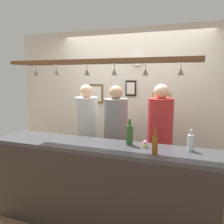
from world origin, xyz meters
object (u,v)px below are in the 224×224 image
picture_frame_lower_pair (161,98)px  person_middle_grey_shirt (116,132)px  picture_frame_caricature (96,94)px  person_left_white_patterned_shirt (87,129)px  wall_clock (137,59)px  cupcake (145,144)px  bottle_beer_amber_tall (155,145)px  bottle_soda_clear (190,142)px  bottle_champagne_green (130,135)px  person_right_red_shirt (160,134)px  picture_frame_crest (131,88)px

picture_frame_lower_pair → person_middle_grey_shirt: bearing=-128.1°
picture_frame_caricature → picture_frame_lower_pair: (1.15, 0.00, -0.04)m
person_left_white_patterned_shirt → wall_clock: 1.40m
person_left_white_patterned_shirt → cupcake: person_left_white_patterned_shirt is taller
picture_frame_caricature → person_middle_grey_shirt: bearing=-47.8°
cupcake → person_left_white_patterned_shirt: bearing=148.3°
bottle_beer_amber_tall → bottle_soda_clear: bottle_beer_amber_tall is taller
bottle_beer_amber_tall → person_middle_grey_shirt: bearing=130.5°
bottle_champagne_green → wall_clock: (-0.25, 1.28, 0.94)m
person_right_red_shirt → picture_frame_caricature: 1.50m
person_left_white_patterned_shirt → picture_frame_crest: picture_frame_crest is taller
bottle_champagne_green → picture_frame_crest: bearing=105.7°
cupcake → picture_frame_crest: (-0.55, 1.32, 0.54)m
person_right_red_shirt → cupcake: (-0.06, -0.64, 0.03)m
person_left_white_patterned_shirt → bottle_soda_clear: size_ratio=7.33×
person_right_red_shirt → bottle_beer_amber_tall: 0.85m
bottle_beer_amber_tall → picture_frame_lower_pair: (-0.19, 1.52, 0.33)m
picture_frame_caricature → picture_frame_crest: bearing=0.0°
bottle_champagne_green → wall_clock: 1.61m
person_middle_grey_shirt → picture_frame_lower_pair: 0.97m
person_left_white_patterned_shirt → cupcake: bearing=-31.7°
wall_clock → bottle_champagne_green: bearing=-78.7°
bottle_soda_clear → cupcake: bottle_soda_clear is taller
bottle_champagne_green → bottle_soda_clear: (0.67, 0.01, -0.03)m
person_right_red_shirt → picture_frame_crest: bearing=132.2°
person_left_white_patterned_shirt → picture_frame_crest: size_ratio=6.48×
person_right_red_shirt → cupcake: 0.65m
person_left_white_patterned_shirt → person_middle_grey_shirt: (0.47, 0.00, -0.01)m
person_middle_grey_shirt → picture_frame_caricature: (-0.62, 0.68, 0.49)m
person_right_red_shirt → bottle_champagne_green: person_right_red_shirt is taller
person_middle_grey_shirt → picture_frame_crest: 0.90m
bottle_champagne_green → bottle_soda_clear: size_ratio=1.30×
person_right_red_shirt → picture_frame_lower_pair: person_right_red_shirt is taller
person_middle_grey_shirt → picture_frame_crest: size_ratio=6.45×
person_right_red_shirt → wall_clock: (-0.51, 0.67, 1.05)m
bottle_champagne_green → picture_frame_lower_pair: (0.15, 1.29, 0.31)m
person_right_red_shirt → picture_frame_lower_pair: 0.81m
person_left_white_patterned_shirt → bottle_champagne_green: 1.05m
cupcake → picture_frame_lower_pair: size_ratio=0.26×
cupcake → picture_frame_crest: size_ratio=0.30×
bottle_beer_amber_tall → picture_frame_crest: 1.74m
person_right_red_shirt → bottle_champagne_green: (-0.25, -0.61, 0.11)m
person_middle_grey_shirt → bottle_soda_clear: (1.05, -0.60, 0.11)m
person_left_white_patterned_shirt → wall_clock: size_ratio=7.66×
picture_frame_lower_pair → wall_clock: bearing=-179.1°
bottle_beer_amber_tall → bottle_champagne_green: bearing=144.7°
bottle_champagne_green → wall_clock: bearing=101.3°
picture_frame_crest → wall_clock: bearing=-3.3°
bottle_beer_amber_tall → cupcake: size_ratio=3.33×
bottle_champagne_green → picture_frame_lower_pair: picture_frame_lower_pair is taller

